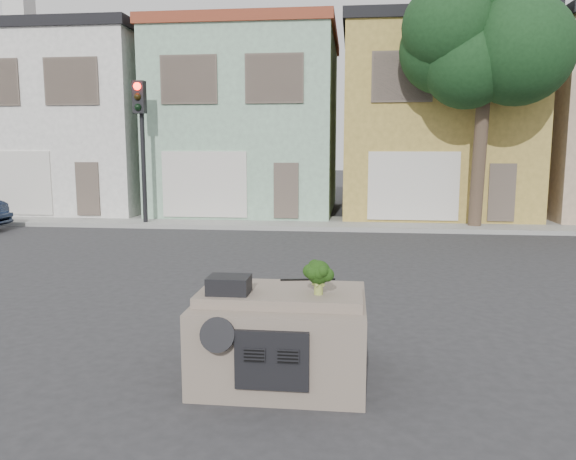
# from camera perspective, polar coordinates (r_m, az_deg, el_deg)

# --- Properties ---
(ground_plane) EXTENTS (120.00, 120.00, 0.00)m
(ground_plane) POSITION_cam_1_polar(r_m,az_deg,el_deg) (10.00, 1.58, -7.84)
(ground_plane) COLOR #303033
(ground_plane) RESTS_ON ground
(sidewalk) EXTENTS (40.00, 3.00, 0.15)m
(sidewalk) POSITION_cam_1_polar(r_m,az_deg,el_deg) (20.27, 4.15, 0.67)
(sidewalk) COLOR gray
(sidewalk) RESTS_ON ground
(townhouse_white) EXTENTS (7.20, 8.20, 7.55)m
(townhouse_white) POSITION_cam_1_polar(r_m,az_deg,el_deg) (26.83, -19.93, 10.00)
(townhouse_white) COLOR silver
(townhouse_white) RESTS_ON ground
(townhouse_mint) EXTENTS (7.20, 8.20, 7.55)m
(townhouse_mint) POSITION_cam_1_polar(r_m,az_deg,el_deg) (24.47, -3.71, 10.68)
(townhouse_mint) COLOR #8FB69A
(townhouse_mint) RESTS_ON ground
(townhouse_tan) EXTENTS (7.20, 8.20, 7.55)m
(townhouse_tan) POSITION_cam_1_polar(r_m,az_deg,el_deg) (24.30, 14.28, 10.46)
(townhouse_tan) COLOR #B29544
(townhouse_tan) RESTS_ON ground
(traffic_signal) EXTENTS (0.40, 0.40, 5.10)m
(traffic_signal) POSITION_cam_1_polar(r_m,az_deg,el_deg) (20.43, -14.60, 7.45)
(traffic_signal) COLOR black
(traffic_signal) RESTS_ON ground
(tree_near) EXTENTS (4.40, 4.00, 8.50)m
(tree_near) POSITION_cam_1_polar(r_m,az_deg,el_deg) (19.87, 19.10, 12.15)
(tree_near) COLOR #163618
(tree_near) RESTS_ON ground
(car_dashboard) EXTENTS (2.00, 1.80, 1.12)m
(car_dashboard) POSITION_cam_1_polar(r_m,az_deg,el_deg) (6.99, -0.57, -10.27)
(car_dashboard) COLOR #7A6B5E
(car_dashboard) RESTS_ON ground
(instrument_hump) EXTENTS (0.48, 0.38, 0.20)m
(instrument_hump) POSITION_cam_1_polar(r_m,az_deg,el_deg) (6.56, -6.01, -5.55)
(instrument_hump) COLOR black
(instrument_hump) RESTS_ON car_dashboard
(wiper_arm) EXTENTS (0.69, 0.15, 0.02)m
(wiper_arm) POSITION_cam_1_polar(r_m,az_deg,el_deg) (7.16, 2.03, -5.05)
(wiper_arm) COLOR black
(wiper_arm) RESTS_ON car_dashboard
(broccoli) EXTENTS (0.46, 0.46, 0.41)m
(broccoli) POSITION_cam_1_polar(r_m,az_deg,el_deg) (6.46, 3.12, -4.80)
(broccoli) COLOR black
(broccoli) RESTS_ON car_dashboard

